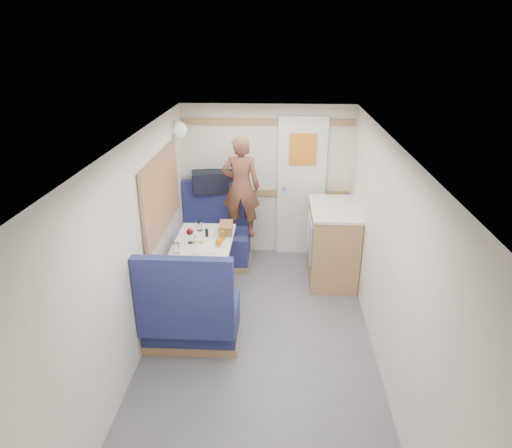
# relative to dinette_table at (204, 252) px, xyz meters

# --- Properties ---
(floor) EXTENTS (4.50, 4.50, 0.00)m
(floor) POSITION_rel_dinette_table_xyz_m (0.65, -1.00, -0.57)
(floor) COLOR #515156
(floor) RESTS_ON ground
(ceiling) EXTENTS (4.50, 4.50, 0.00)m
(ceiling) POSITION_rel_dinette_table_xyz_m (0.65, -1.00, 1.43)
(ceiling) COLOR silver
(ceiling) RESTS_ON wall_back
(wall_back) EXTENTS (2.20, 0.02, 2.00)m
(wall_back) POSITION_rel_dinette_table_xyz_m (0.65, 1.25, 0.43)
(wall_back) COLOR silver
(wall_back) RESTS_ON floor
(wall_left) EXTENTS (0.02, 4.50, 2.00)m
(wall_left) POSITION_rel_dinette_table_xyz_m (-0.45, -1.00, 0.43)
(wall_left) COLOR silver
(wall_left) RESTS_ON floor
(wall_right) EXTENTS (0.02, 4.50, 2.00)m
(wall_right) POSITION_rel_dinette_table_xyz_m (1.75, -1.00, 0.43)
(wall_right) COLOR silver
(wall_right) RESTS_ON floor
(oak_trim_low) EXTENTS (2.15, 0.02, 0.08)m
(oak_trim_low) POSITION_rel_dinette_table_xyz_m (0.65, 1.23, 0.28)
(oak_trim_low) COLOR #8B5E3F
(oak_trim_low) RESTS_ON wall_back
(oak_trim_high) EXTENTS (2.15, 0.02, 0.08)m
(oak_trim_high) POSITION_rel_dinette_table_xyz_m (0.65, 1.23, 1.21)
(oak_trim_high) COLOR #8B5E3F
(oak_trim_high) RESTS_ON wall_back
(side_window) EXTENTS (0.04, 1.30, 0.72)m
(side_window) POSITION_rel_dinette_table_xyz_m (-0.43, 0.00, 0.68)
(side_window) COLOR #AEB59A
(side_window) RESTS_ON wall_left
(rear_door) EXTENTS (0.62, 0.12, 1.86)m
(rear_door) POSITION_rel_dinette_table_xyz_m (1.10, 1.22, 0.41)
(rear_door) COLOR white
(rear_door) RESTS_ON wall_back
(dinette_table) EXTENTS (0.62, 0.92, 0.72)m
(dinette_table) POSITION_rel_dinette_table_xyz_m (0.00, 0.00, 0.00)
(dinette_table) COLOR white
(dinette_table) RESTS_ON floor
(bench_far) EXTENTS (0.90, 0.59, 1.05)m
(bench_far) POSITION_rel_dinette_table_xyz_m (-0.00, 0.86, -0.27)
(bench_far) COLOR navy
(bench_far) RESTS_ON floor
(bench_near) EXTENTS (0.90, 0.59, 1.05)m
(bench_near) POSITION_rel_dinette_table_xyz_m (-0.00, -0.86, -0.27)
(bench_near) COLOR navy
(bench_near) RESTS_ON floor
(ledge) EXTENTS (0.90, 0.14, 0.04)m
(ledge) POSITION_rel_dinette_table_xyz_m (-0.00, 1.12, 0.31)
(ledge) COLOR #8B5E3F
(ledge) RESTS_ON bench_far
(dome_light) EXTENTS (0.20, 0.20, 0.20)m
(dome_light) POSITION_rel_dinette_table_xyz_m (-0.39, 0.85, 1.18)
(dome_light) COLOR white
(dome_light) RESTS_ON wall_left
(galley_counter) EXTENTS (0.57, 0.92, 0.92)m
(galley_counter) POSITION_rel_dinette_table_xyz_m (1.47, 0.55, -0.10)
(galley_counter) COLOR #8B5E3F
(galley_counter) RESTS_ON floor
(person) EXTENTS (0.47, 0.31, 1.26)m
(person) POSITION_rel_dinette_table_xyz_m (0.35, 0.76, 0.52)
(person) COLOR brown
(person) RESTS_ON bench_far
(duffel_bag) EXTENTS (0.60, 0.39, 0.27)m
(duffel_bag) POSITION_rel_dinette_table_xyz_m (-0.03, 1.12, 0.47)
(duffel_bag) COLOR black
(duffel_bag) RESTS_ON ledge
(tray) EXTENTS (0.28, 0.35, 0.02)m
(tray) POSITION_rel_dinette_table_xyz_m (0.07, -0.18, 0.16)
(tray) COLOR white
(tray) RESTS_ON dinette_table
(orange_fruit) EXTENTS (0.08, 0.08, 0.08)m
(orange_fruit) POSITION_rel_dinette_table_xyz_m (0.19, -0.16, 0.21)
(orange_fruit) COLOR orange
(orange_fruit) RESTS_ON tray
(cheese_block) EXTENTS (0.10, 0.07, 0.03)m
(cheese_block) POSITION_rel_dinette_table_xyz_m (-0.02, -0.12, 0.19)
(cheese_block) COLOR #F2DB8C
(cheese_block) RESTS_ON tray
(wine_glass) EXTENTS (0.08, 0.08, 0.17)m
(wine_glass) POSITION_rel_dinette_table_xyz_m (-0.13, -0.09, 0.28)
(wine_glass) COLOR white
(wine_glass) RESTS_ON dinette_table
(tumbler_left) EXTENTS (0.07, 0.07, 0.11)m
(tumbler_left) POSITION_rel_dinette_table_xyz_m (-0.23, -0.33, 0.21)
(tumbler_left) COLOR white
(tumbler_left) RESTS_ON dinette_table
(tumbler_mid) EXTENTS (0.07, 0.07, 0.11)m
(tumbler_mid) POSITION_rel_dinette_table_xyz_m (-0.09, 0.25, 0.21)
(tumbler_mid) COLOR white
(tumbler_mid) RESTS_ON dinette_table
(beer_glass) EXTENTS (0.06, 0.06, 0.10)m
(beer_glass) POSITION_rel_dinette_table_xyz_m (0.20, 0.02, 0.20)
(beer_glass) COLOR #885613
(beer_glass) RESTS_ON dinette_table
(pepper_grinder) EXTENTS (0.04, 0.04, 0.09)m
(pepper_grinder) POSITION_rel_dinette_table_xyz_m (0.02, 0.09, 0.20)
(pepper_grinder) COLOR black
(pepper_grinder) RESTS_ON dinette_table
(salt_grinder) EXTENTS (0.04, 0.04, 0.10)m
(salt_grinder) POSITION_rel_dinette_table_xyz_m (-0.08, -0.05, 0.20)
(salt_grinder) COLOR silver
(salt_grinder) RESTS_ON dinette_table
(bread_loaf) EXTENTS (0.16, 0.27, 0.11)m
(bread_loaf) POSITION_rel_dinette_table_xyz_m (0.22, 0.21, 0.21)
(bread_loaf) COLOR olive
(bread_loaf) RESTS_ON dinette_table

